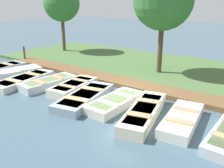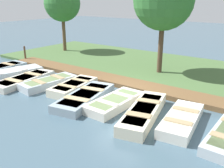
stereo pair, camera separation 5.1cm
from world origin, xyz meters
name	(u,v)px [view 1 (the left image)]	position (x,y,z in m)	size (l,w,h in m)	color
ground_plane	(123,95)	(0.00, 0.00, 0.00)	(80.00, 80.00, 0.00)	#425B6B
shore_bank	(168,70)	(-5.00, 0.00, 0.09)	(8.00, 24.00, 0.18)	#476638
dock_walkway	(137,85)	(-1.27, 0.00, 0.11)	(1.25, 18.40, 0.23)	brown
rowboat_1	(9,74)	(1.48, -6.77, 0.20)	(3.72, 1.97, 0.41)	#B2BCC1
rowboat_2	(23,80)	(1.66, -5.21, 0.17)	(3.56, 1.60, 0.35)	beige
rowboat_3	(48,83)	(1.23, -3.72, 0.20)	(2.98, 1.41, 0.40)	#B2BCC1
rowboat_4	(74,87)	(0.92, -2.26, 0.20)	(2.81, 1.44, 0.41)	beige
rowboat_5	(85,97)	(1.57, -0.91, 0.18)	(3.62, 1.90, 0.37)	#8C9EA8
rowboat_6	(115,102)	(1.26, 0.46, 0.18)	(2.87, 1.18, 0.37)	beige
rowboat_7	(144,112)	(1.46, 1.94, 0.22)	(3.66, 1.77, 0.44)	beige
rowboat_8	(182,120)	(1.16, 3.29, 0.19)	(2.92, 1.39, 0.39)	silver
mooring_post_near	(24,54)	(-1.27, -9.18, 0.57)	(0.12, 0.12, 1.12)	brown
park_tree_far_left	(61,4)	(-5.11, -9.23, 3.87)	(2.81, 2.81, 5.30)	brown
park_tree_left	(163,0)	(-3.91, -0.09, 4.16)	(3.25, 3.25, 5.80)	#4C3828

